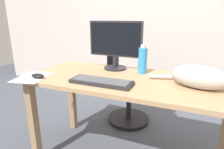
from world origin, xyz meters
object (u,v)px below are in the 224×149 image
(cat, at_px, (203,77))
(water_bottle, at_px, (143,60))
(monitor, at_px, (115,43))
(keyboard, at_px, (101,82))
(computer_mouse, at_px, (38,76))
(office_chair, at_px, (125,89))

(cat, distance_m, water_bottle, 0.49)
(monitor, xyz_separation_m, cat, (0.70, -0.25, -0.15))
(keyboard, distance_m, computer_mouse, 0.50)
(computer_mouse, height_order, water_bottle, water_bottle)
(cat, height_order, computer_mouse, cat)
(keyboard, bearing_deg, office_chair, 96.76)
(office_chair, bearing_deg, keyboard, -83.24)
(monitor, bearing_deg, cat, -19.61)
(computer_mouse, bearing_deg, cat, 11.31)
(keyboard, xyz_separation_m, water_bottle, (0.20, 0.36, 0.10))
(computer_mouse, bearing_deg, monitor, 47.26)
(monitor, height_order, keyboard, monitor)
(monitor, relative_size, cat, 0.80)
(monitor, height_order, cat, monitor)
(computer_mouse, relative_size, water_bottle, 0.47)
(monitor, bearing_deg, keyboard, -82.06)
(monitor, bearing_deg, water_bottle, -10.59)
(water_bottle, bearing_deg, cat, -24.46)
(office_chair, distance_m, keyboard, 0.91)
(cat, height_order, water_bottle, water_bottle)
(keyboard, distance_m, cat, 0.67)
(office_chair, bearing_deg, monitor, -84.39)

